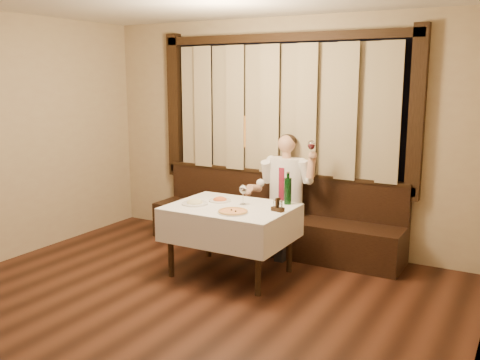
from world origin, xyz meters
The scene contains 10 objects.
room centered at (0.00, 0.97, 1.50)m, with size 5.01×6.01×2.81m.
banquette centered at (0.00, 2.72, 0.31)m, with size 3.20×0.61×0.94m.
dining_table centered at (0.00, 1.70, 0.65)m, with size 1.27×0.97×0.76m.
pizza centered at (0.17, 1.46, 0.77)m, with size 0.31×0.31×0.03m.
pasta_red centered at (-0.21, 1.83, 0.79)m, with size 0.25×0.25×0.08m.
pasta_cream centered at (-0.37, 1.57, 0.79)m, with size 0.28×0.28×0.10m.
green_bottle centered at (0.49, 2.07, 0.91)m, with size 0.08×0.08×0.35m.
table_wine_glass centered at (0.09, 1.81, 0.91)m, with size 0.08×0.08×0.21m.
cruet_caddy centered at (0.53, 1.74, 0.81)m, with size 0.14×0.09×0.14m.
seated_man centered at (0.18, 2.63, 0.83)m, with size 0.79×0.59×1.43m.
Camera 1 is at (2.76, -3.02, 2.10)m, focal length 40.00 mm.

